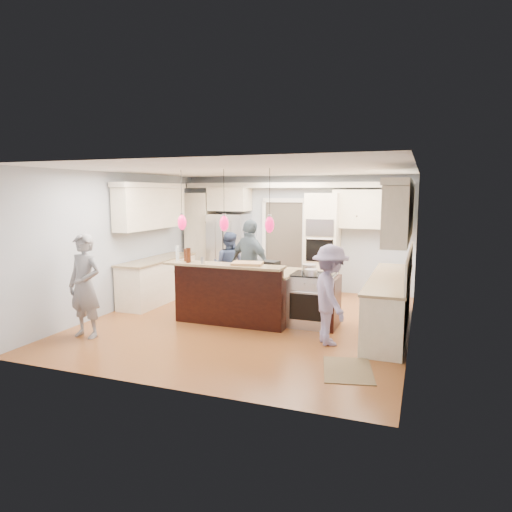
{
  "coord_description": "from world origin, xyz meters",
  "views": [
    {
      "loc": [
        2.89,
        -7.47,
        2.32
      ],
      "look_at": [
        0.0,
        0.35,
        1.15
      ],
      "focal_mm": 32.0,
      "sensor_mm": 36.0,
      "label": 1
    }
  ],
  "objects_px": {
    "person_far_left": "(229,265)",
    "person_bar_end": "(85,286)",
    "refrigerator": "(229,251)",
    "island_range": "(314,300)",
    "kitchen_island": "(238,293)"
  },
  "relations": [
    {
      "from": "person_far_left",
      "to": "kitchen_island",
      "type": "bearing_deg",
      "value": 114.2
    },
    {
      "from": "refrigerator",
      "to": "person_bar_end",
      "type": "xyz_separation_m",
      "value": [
        -0.6,
        -4.37,
        -0.06
      ]
    },
    {
      "from": "person_far_left",
      "to": "person_bar_end",
      "type": "bearing_deg",
      "value": 67.53
    },
    {
      "from": "kitchen_island",
      "to": "island_range",
      "type": "distance_m",
      "value": 1.41
    },
    {
      "from": "refrigerator",
      "to": "island_range",
      "type": "bearing_deg",
      "value": -42.59
    },
    {
      "from": "kitchen_island",
      "to": "person_far_left",
      "type": "height_order",
      "value": "person_far_left"
    },
    {
      "from": "refrigerator",
      "to": "island_range",
      "type": "relative_size",
      "value": 1.96
    },
    {
      "from": "refrigerator",
      "to": "person_far_left",
      "type": "relative_size",
      "value": 1.23
    },
    {
      "from": "refrigerator",
      "to": "island_range",
      "type": "height_order",
      "value": "refrigerator"
    },
    {
      "from": "person_bar_end",
      "to": "person_far_left",
      "type": "distance_m",
      "value": 3.49
    },
    {
      "from": "person_bar_end",
      "to": "person_far_left",
      "type": "xyz_separation_m",
      "value": [
        1.05,
        3.33,
        -0.11
      ]
    },
    {
      "from": "refrigerator",
      "to": "kitchen_island",
      "type": "distance_m",
      "value": 2.91
    },
    {
      "from": "refrigerator",
      "to": "person_far_left",
      "type": "bearing_deg",
      "value": -66.6
    },
    {
      "from": "island_range",
      "to": "person_bar_end",
      "type": "bearing_deg",
      "value": -150.43
    },
    {
      "from": "kitchen_island",
      "to": "person_far_left",
      "type": "distance_m",
      "value": 1.77
    }
  ]
}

